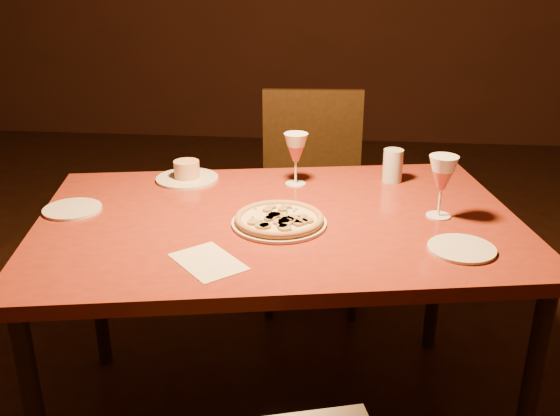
{
  "coord_description": "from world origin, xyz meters",
  "views": [
    {
      "loc": [
        0.4,
        -1.97,
        1.56
      ],
      "look_at": [
        0.22,
        -0.14,
        0.81
      ],
      "focal_mm": 40.0,
      "sensor_mm": 36.0,
      "label": 1
    }
  ],
  "objects": [
    {
      "name": "chair_far",
      "position": [
        0.28,
        0.77,
        0.55
      ],
      "size": [
        0.5,
        0.5,
        0.98
      ],
      "rotation": [
        0.0,
        0.0,
        0.06
      ],
      "color": "black",
      "rests_on": "floor"
    },
    {
      "name": "water_tumbler",
      "position": [
        0.59,
        0.18,
        0.86
      ],
      "size": [
        0.07,
        0.07,
        0.12
      ],
      "primitive_type": "cylinder",
      "color": "#B5C0C6",
      "rests_on": "dining_table"
    },
    {
      "name": "side_plate_left",
      "position": [
        -0.44,
        -0.2,
        0.8
      ],
      "size": [
        0.18,
        0.18,
        0.01
      ],
      "primitive_type": "cylinder",
      "color": "silver",
      "rests_on": "dining_table"
    },
    {
      "name": "pizza_plate",
      "position": [
        0.23,
        -0.24,
        0.82
      ],
      "size": [
        0.29,
        0.29,
        0.03
      ],
      "color": "silver",
      "rests_on": "dining_table"
    },
    {
      "name": "wine_glass_far",
      "position": [
        0.25,
        0.12,
        0.89
      ],
      "size": [
        0.08,
        0.08,
        0.19
      ],
      "primitive_type": null,
      "color": "#C95A53",
      "rests_on": "dining_table"
    },
    {
      "name": "menu_card",
      "position": [
        0.07,
        -0.51,
        0.8
      ],
      "size": [
        0.24,
        0.25,
        0.0
      ],
      "primitive_type": "cube",
      "rotation": [
        0.0,
        0.0,
        0.72
      ],
      "color": "beige",
      "rests_on": "dining_table"
    },
    {
      "name": "ramekin_saucer",
      "position": [
        -0.14,
        0.12,
        0.82
      ],
      "size": [
        0.23,
        0.23,
        0.07
      ],
      "color": "silver",
      "rests_on": "dining_table"
    },
    {
      "name": "floor",
      "position": [
        0.0,
        0.0,
        0.0
      ],
      "size": [
        7.0,
        7.0,
        0.0
      ],
      "primitive_type": "plane",
      "color": "black",
      "rests_on": "ground"
    },
    {
      "name": "wine_glass_right",
      "position": [
        0.72,
        -0.13,
        0.9
      ],
      "size": [
        0.09,
        0.09,
        0.2
      ],
      "primitive_type": null,
      "color": "#C95A53",
      "rests_on": "dining_table"
    },
    {
      "name": "side_plate_near",
      "position": [
        0.75,
        -0.37,
        0.8
      ],
      "size": [
        0.19,
        0.19,
        0.01
      ],
      "primitive_type": "cylinder",
      "color": "silver",
      "rests_on": "dining_table"
    },
    {
      "name": "dining_table",
      "position": [
        0.22,
        -0.19,
        0.73
      ],
      "size": [
        1.64,
        1.21,
        0.8
      ],
      "rotation": [
        0.0,
        0.0,
        0.18
      ],
      "color": "maroon",
      "rests_on": "floor"
    }
  ]
}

